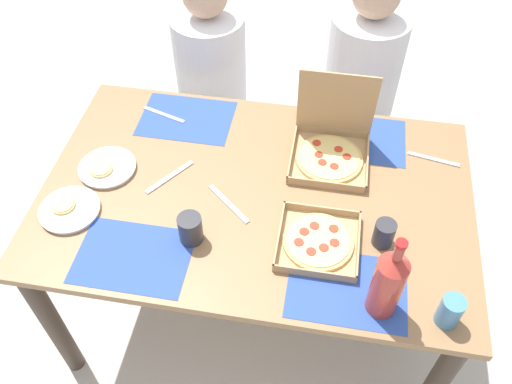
% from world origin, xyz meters
% --- Properties ---
extents(ground_plane, '(6.00, 6.00, 0.00)m').
position_xyz_m(ground_plane, '(0.00, 0.00, 0.00)').
color(ground_plane, beige).
extents(dining_table, '(1.50, 0.97, 0.75)m').
position_xyz_m(dining_table, '(0.00, 0.00, 0.64)').
color(dining_table, '#3F3328').
rests_on(dining_table, ground_plane).
extents(placemat_near_left, '(0.36, 0.26, 0.00)m').
position_xyz_m(placemat_near_left, '(-0.34, -0.33, 0.75)').
color(placemat_near_left, '#2D4C9E').
rests_on(placemat_near_left, dining_table).
extents(placemat_near_right, '(0.36, 0.26, 0.00)m').
position_xyz_m(placemat_near_right, '(0.34, -0.33, 0.75)').
color(placemat_near_right, '#2D4C9E').
rests_on(placemat_near_right, dining_table).
extents(placemat_far_left, '(0.36, 0.26, 0.00)m').
position_xyz_m(placemat_far_left, '(-0.34, 0.33, 0.75)').
color(placemat_far_left, '#2D4C9E').
rests_on(placemat_far_left, dining_table).
extents(placemat_far_right, '(0.36, 0.26, 0.00)m').
position_xyz_m(placemat_far_right, '(0.34, 0.33, 0.75)').
color(placemat_far_right, '#2D4C9E').
rests_on(placemat_far_right, dining_table).
extents(pizza_box_center, '(0.28, 0.28, 0.31)m').
position_xyz_m(pizza_box_center, '(0.24, 0.22, 0.79)').
color(pizza_box_center, tan).
rests_on(pizza_box_center, dining_table).
extents(pizza_box_corner_right, '(0.26, 0.26, 0.04)m').
position_xyz_m(pizza_box_corner_right, '(0.23, -0.18, 0.76)').
color(pizza_box_corner_right, tan).
rests_on(pizza_box_corner_right, dining_table).
extents(plate_far_right, '(0.21, 0.21, 0.03)m').
position_xyz_m(plate_far_right, '(-0.55, 0.01, 0.76)').
color(plate_far_right, white).
rests_on(plate_far_right, dining_table).
extents(plate_middle, '(0.21, 0.21, 0.03)m').
position_xyz_m(plate_middle, '(-0.61, -0.19, 0.76)').
color(plate_middle, white).
rests_on(plate_middle, dining_table).
extents(soda_bottle, '(0.09, 0.09, 0.32)m').
position_xyz_m(soda_bottle, '(0.44, -0.38, 0.88)').
color(soda_bottle, '#B2382D').
rests_on(soda_bottle, dining_table).
extents(cup_dark, '(0.07, 0.07, 0.09)m').
position_xyz_m(cup_dark, '(0.44, -0.14, 0.79)').
color(cup_dark, '#333338').
rests_on(cup_dark, dining_table).
extents(cup_clear_left, '(0.08, 0.08, 0.10)m').
position_xyz_m(cup_clear_left, '(-0.17, -0.23, 0.80)').
color(cup_clear_left, '#333338').
rests_on(cup_clear_left, dining_table).
extents(cup_clear_right, '(0.07, 0.07, 0.11)m').
position_xyz_m(cup_clear_right, '(0.62, -0.39, 0.80)').
color(cup_clear_right, teal).
rests_on(cup_clear_right, dining_table).
extents(knife_by_far_right, '(0.13, 0.18, 0.00)m').
position_xyz_m(knife_by_far_right, '(-0.32, 0.02, 0.75)').
color(knife_by_far_right, '#B7B7BC').
rests_on(knife_by_far_right, dining_table).
extents(fork_by_far_left, '(0.19, 0.07, 0.00)m').
position_xyz_m(fork_by_far_left, '(-0.43, 0.34, 0.75)').
color(fork_by_far_left, '#B7B7BC').
rests_on(fork_by_far_left, dining_table).
extents(fork_by_near_right, '(0.19, 0.05, 0.00)m').
position_xyz_m(fork_by_near_right, '(0.62, 0.27, 0.75)').
color(fork_by_near_right, '#B7B7BC').
rests_on(fork_by_near_right, dining_table).
extents(knife_by_near_left, '(0.17, 0.15, 0.00)m').
position_xyz_m(knife_by_near_left, '(-0.08, -0.07, 0.75)').
color(knife_by_near_left, '#B7B7BC').
rests_on(knife_by_near_left, dining_table).
extents(diner_left_seat, '(0.32, 0.32, 1.15)m').
position_xyz_m(diner_left_seat, '(-0.34, 0.74, 0.51)').
color(diner_left_seat, white).
rests_on(diner_left_seat, ground_plane).
extents(diner_right_seat, '(0.32, 0.32, 1.21)m').
position_xyz_m(diner_right_seat, '(0.34, 0.74, 0.55)').
color(diner_right_seat, white).
rests_on(diner_right_seat, ground_plane).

